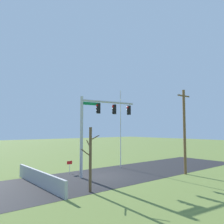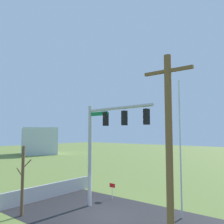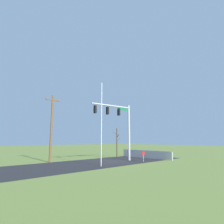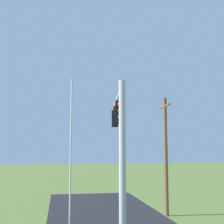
% 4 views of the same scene
% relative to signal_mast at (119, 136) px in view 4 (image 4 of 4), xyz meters
% --- Properties ---
extents(signal_mast, '(5.95, 1.00, 7.40)m').
position_rel_signal_mast_xyz_m(signal_mast, '(0.00, 0.00, 0.00)').
color(signal_mast, '#B2B5BA').
rests_on(signal_mast, ground_plane).
extents(flagpole, '(0.10, 0.10, 8.84)m').
position_rel_signal_mast_xyz_m(flagpole, '(-4.74, -2.02, -0.76)').
color(flagpole, silver).
rests_on(flagpole, ground_plane).
extents(utility_pole, '(1.90, 0.26, 8.28)m').
position_rel_signal_mast_xyz_m(utility_pole, '(-7.16, 4.77, -0.88)').
color(utility_pole, brown).
rests_on(utility_pole, ground_plane).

